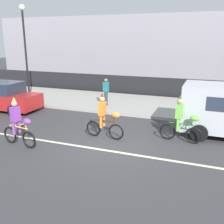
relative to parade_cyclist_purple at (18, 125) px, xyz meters
The scene contains 11 objects.
ground_plane 3.53m from the parade_cyclist_purple, 21.40° to the left, with size 80.00×80.00×0.00m, color #38383A.
road_centre_line 3.38m from the parade_cyclist_purple, 13.23° to the left, with size 36.00×0.14×0.01m, color beige.
sidewalk_curb 8.42m from the parade_cyclist_purple, 67.63° to the left, with size 60.00×5.00×0.15m, color #9E9B93.
fence_line 11.12m from the parade_cyclist_purple, 73.33° to the left, with size 40.00×0.08×1.40m, color black.
building_backdrop 19.38m from the parade_cyclist_purple, 90.97° to the left, with size 28.00×8.00×6.06m, color #99939E.
parade_cyclist_purple is the anchor object (origin of this frame).
parade_cyclist_orange 3.38m from the parade_cyclist_purple, 34.88° to the left, with size 1.72×0.50×1.92m.
parade_cyclist_lime 6.34m from the parade_cyclist_purple, 24.65° to the left, with size 1.72×0.50×1.92m.
parked_car_red 5.92m from the parade_cyclist_purple, 137.39° to the left, with size 4.10×1.92×1.64m.
street_lamp_post 8.31m from the parade_cyclist_purple, 125.07° to the left, with size 0.36×0.36×5.86m.
pedestrian_onlooker 6.58m from the parade_cyclist_purple, 81.68° to the left, with size 0.32×0.20×1.62m.
Camera 1 is at (3.53, -8.82, 4.01)m, focal length 42.00 mm.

